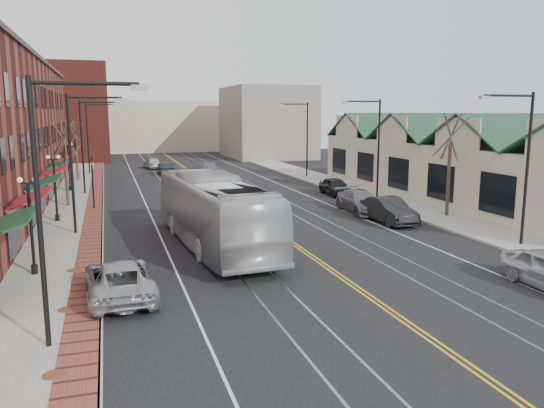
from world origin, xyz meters
TOP-DOWN VIEW (x-y plane):
  - ground at (0.00, 0.00)m, footprint 160.00×160.00m
  - sidewalk_left at (-12.00, 20.00)m, footprint 4.00×120.00m
  - sidewalk_right at (12.00, 20.00)m, footprint 4.00×120.00m
  - building_right at (18.00, 20.00)m, footprint 8.00×36.00m
  - backdrop_left at (-16.00, 70.00)m, footprint 14.00×18.00m
  - backdrop_mid at (0.00, 85.00)m, footprint 22.00×14.00m
  - backdrop_right at (15.00, 65.00)m, footprint 12.00×16.00m
  - streetlight_l_0 at (-11.05, 0.00)m, footprint 3.33×0.25m
  - streetlight_l_1 at (-11.05, 16.00)m, footprint 3.33×0.25m
  - streetlight_l_2 at (-11.05, 32.00)m, footprint 3.33×0.25m
  - streetlight_l_3 at (-11.05, 48.00)m, footprint 3.33×0.25m
  - streetlight_r_0 at (11.05, 6.00)m, footprint 3.33×0.25m
  - streetlight_r_1 at (11.05, 22.00)m, footprint 3.33×0.25m
  - streetlight_r_2 at (11.05, 38.00)m, footprint 3.33×0.25m
  - lamppost_l_1 at (-12.80, 8.00)m, footprint 0.84×0.28m
  - lamppost_l_2 at (-12.80, 20.00)m, footprint 0.84×0.28m
  - lamppost_l_3 at (-12.80, 34.00)m, footprint 0.84×0.28m
  - tree_left_near at (-12.50, 26.00)m, footprint 1.78×1.37m
  - tree_left_far at (-12.50, 42.00)m, footprint 1.66×1.28m
  - tree_right_mid at (12.50, 14.00)m, footprint 1.90×1.46m
  - manhole_near at (-11.20, -2.00)m, footprint 0.60×0.60m
  - manhole_mid at (-11.20, 3.00)m, footprint 0.60×0.60m
  - manhole_far at (-11.20, 8.00)m, footprint 0.60×0.60m
  - traffic_signal at (-10.60, 24.00)m, footprint 0.18×0.15m
  - transit_bus at (-4.25, 10.84)m, footprint 4.30×13.86m
  - parked_suv at (-9.30, 4.14)m, footprint 2.75×5.49m
  - parked_car_b at (7.83, 13.63)m, footprint 1.74×4.97m
  - parked_car_c at (7.71, 17.42)m, footprint 2.48×5.54m
  - parked_car_d at (9.30, 25.36)m, footprint 1.85×4.42m
  - distant_car_left at (-3.10, 45.38)m, footprint 1.53×4.30m
  - distant_car_right at (1.10, 40.62)m, footprint 2.72×5.57m
  - distant_car_far at (-4.05, 52.22)m, footprint 2.20×4.42m

SIDE VIEW (x-z plane):
  - ground at x=0.00m, z-range 0.00..0.00m
  - sidewalk_left at x=-12.00m, z-range 0.00..0.15m
  - sidewalk_right at x=12.00m, z-range 0.00..0.15m
  - manhole_near at x=-11.20m, z-range 0.15..0.17m
  - manhole_mid at x=-11.20m, z-range 0.15..0.17m
  - manhole_far at x=-11.20m, z-range 0.15..0.17m
  - distant_car_left at x=-3.10m, z-range 0.00..1.41m
  - distant_car_far at x=-4.05m, z-range 0.00..1.45m
  - parked_suv at x=-9.30m, z-range 0.00..1.49m
  - parked_car_d at x=9.30m, z-range 0.00..1.49m
  - distant_car_right at x=1.10m, z-range 0.00..1.56m
  - parked_car_c at x=7.71m, z-range 0.00..1.58m
  - parked_car_b at x=7.83m, z-range 0.00..1.64m
  - transit_bus at x=-4.25m, z-range 0.00..3.80m
  - lamppost_l_1 at x=-12.80m, z-range 0.07..4.34m
  - lamppost_l_2 at x=-12.80m, z-range 0.07..4.34m
  - lamppost_l_3 at x=-12.80m, z-range 0.07..4.34m
  - building_right at x=18.00m, z-range 0.00..4.60m
  - traffic_signal at x=-10.60m, z-range 0.45..4.25m
  - tree_left_far at x=-12.50m, z-range 0.26..6.29m
  - tree_left_near at x=-12.50m, z-range 0.27..6.75m
  - tree_right_mid at x=12.50m, z-range 0.28..7.22m
  - backdrop_mid at x=0.00m, z-range 0.00..9.00m
  - streetlight_l_0 at x=-11.05m, z-range 1.03..9.03m
  - streetlight_l_1 at x=-11.05m, z-range 1.03..9.03m
  - streetlight_l_2 at x=-11.05m, z-range 1.03..9.03m
  - streetlight_l_3 at x=-11.05m, z-range 1.03..9.03m
  - streetlight_r_0 at x=11.05m, z-range 1.03..9.03m
  - streetlight_r_1 at x=11.05m, z-range 1.03..9.03m
  - streetlight_r_2 at x=11.05m, z-range 1.03..9.03m
  - backdrop_right at x=15.00m, z-range 0.00..11.00m
  - backdrop_left at x=-16.00m, z-range 0.00..14.00m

